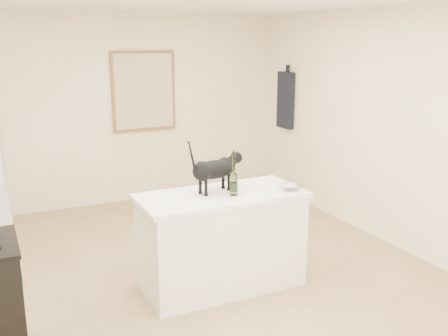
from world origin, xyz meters
TOP-DOWN VIEW (x-y plane):
  - floor at (0.00, 0.00)m, footprint 5.50×5.50m
  - wall_back at (0.00, 2.75)m, footprint 4.50×0.00m
  - wall_right at (2.25, 0.00)m, footprint 0.00×5.50m
  - island_base at (0.10, -0.20)m, footprint 1.44×0.67m
  - island_top at (0.10, -0.20)m, footprint 1.50×0.70m
  - artwork_frame at (0.30, 2.72)m, footprint 0.90×0.03m
  - artwork_canvas at (0.30, 2.70)m, footprint 0.82×0.00m
  - hanging_garment at (2.19, 2.05)m, footprint 0.08×0.34m
  - black_cat at (0.06, -0.13)m, footprint 0.56×0.30m
  - wine_bottle at (0.18, -0.29)m, footprint 0.09×0.09m
  - glass_bowl at (0.71, -0.39)m, footprint 0.27×0.27m

SIDE VIEW (x-z plane):
  - floor at x=0.00m, z-range 0.00..0.00m
  - island_base at x=0.10m, z-range 0.00..0.86m
  - island_top at x=0.10m, z-range 0.86..0.90m
  - glass_bowl at x=0.71m, z-range 0.90..0.95m
  - wine_bottle at x=0.18m, z-range 0.90..1.23m
  - black_cat at x=0.06m, z-range 0.90..1.28m
  - wall_back at x=0.00m, z-range -0.95..3.55m
  - wall_right at x=2.25m, z-range -1.45..4.05m
  - hanging_garment at x=2.19m, z-range 1.00..1.80m
  - artwork_frame at x=0.30m, z-range 1.00..2.10m
  - artwork_canvas at x=0.30m, z-range 1.04..2.06m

